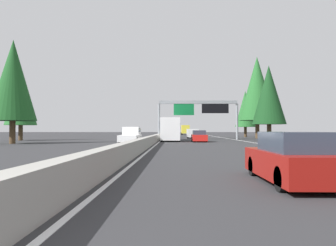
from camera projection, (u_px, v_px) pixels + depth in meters
ground_plane at (163, 138)px, 61.22m from camera, size 320.00×320.00×0.00m
median_barrier at (165, 134)px, 81.23m from camera, size 180.00×0.56×0.90m
shoulder_stripe_right at (217, 137)px, 71.00m from camera, size 160.00×0.16×0.01m
shoulder_stripe_median at (166, 137)px, 71.21m from camera, size 160.00×0.16×0.01m
sign_gantry_overhead at (199, 109)px, 50.62m from camera, size 0.50×12.68×6.14m
sedan_mid_center at (294, 159)px, 9.24m from camera, size 4.40×1.80×1.47m
sedan_mid_right at (199, 136)px, 40.90m from camera, size 4.40×1.80×1.47m
bus_distant_a at (171, 129)px, 45.44m from camera, size 11.50×2.55×3.10m
box_truck_mid_left at (185, 130)px, 99.88m from camera, size 8.50×2.40×2.95m
sedan_near_right at (172, 133)px, 78.00m from camera, size 4.40×1.80×1.47m
pickup_near_center at (174, 131)px, 124.30m from camera, size 5.60×2.00×1.86m
minivan_far_center at (192, 133)px, 58.24m from camera, size 5.00×1.95×1.69m
sedan_far_right at (173, 134)px, 60.00m from camera, size 4.40×1.80×1.47m
oncoming_near at (131, 135)px, 36.25m from camera, size 5.60×2.00×1.86m
conifer_right_near at (269, 95)px, 44.53m from camera, size 4.62×4.62×10.49m
conifer_right_mid at (257, 89)px, 57.14m from camera, size 6.43×6.43×14.62m
conifer_right_far at (245, 109)px, 67.98m from camera, size 4.31×4.31×9.79m
conifer_left_foreground at (13, 80)px, 35.50m from camera, size 5.08×5.08×11.54m
conifer_left_near at (21, 98)px, 46.32m from camera, size 4.44×4.44×10.10m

